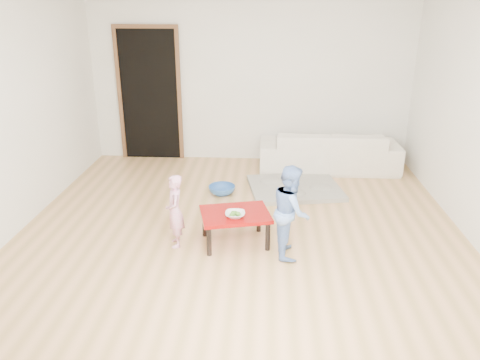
# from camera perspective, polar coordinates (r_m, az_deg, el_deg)

# --- Properties ---
(floor) EXTENTS (5.00, 5.00, 0.01)m
(floor) POSITION_cam_1_polar(r_m,az_deg,el_deg) (5.45, 0.13, -5.63)
(floor) COLOR tan
(floor) RESTS_ON ground
(back_wall) EXTENTS (5.00, 0.02, 2.60)m
(back_wall) POSITION_cam_1_polar(r_m,az_deg,el_deg) (7.45, 1.26, 12.21)
(back_wall) COLOR white
(back_wall) RESTS_ON floor
(left_wall) EXTENTS (0.02, 5.00, 2.60)m
(left_wall) POSITION_cam_1_polar(r_m,az_deg,el_deg) (5.71, -26.01, 7.36)
(left_wall) COLOR white
(left_wall) RESTS_ON floor
(doorway) EXTENTS (1.02, 0.08, 2.11)m
(doorway) POSITION_cam_1_polar(r_m,az_deg,el_deg) (7.71, -10.92, 10.06)
(doorway) COLOR brown
(doorway) RESTS_ON back_wall
(sofa) EXTENTS (2.10, 0.83, 0.61)m
(sofa) POSITION_cam_1_polar(r_m,az_deg,el_deg) (7.29, 10.73, 3.62)
(sofa) COLOR white
(sofa) RESTS_ON floor
(cushion) EXTENTS (0.52, 0.48, 0.12)m
(cushion) POSITION_cam_1_polar(r_m,az_deg,el_deg) (7.05, 7.70, 4.53)
(cushion) COLOR orange
(cushion) RESTS_ON sofa
(red_table) EXTENTS (0.82, 0.69, 0.36)m
(red_table) POSITION_cam_1_polar(r_m,az_deg,el_deg) (5.02, -0.59, -5.84)
(red_table) COLOR #8A0807
(red_table) RESTS_ON floor
(bowl) EXTENTS (0.20, 0.20, 0.05)m
(bowl) POSITION_cam_1_polar(r_m,az_deg,el_deg) (4.84, -0.60, -4.23)
(bowl) COLOR white
(bowl) RESTS_ON red_table
(broccoli) EXTENTS (0.12, 0.12, 0.06)m
(broccoli) POSITION_cam_1_polar(r_m,az_deg,el_deg) (4.83, -0.60, -4.20)
(broccoli) COLOR #2D5919
(broccoli) RESTS_ON red_table
(child_pink) EXTENTS (0.26, 0.33, 0.79)m
(child_pink) POSITION_cam_1_polar(r_m,az_deg,el_deg) (4.93, -7.95, -3.78)
(child_pink) COLOR pink
(child_pink) RESTS_ON floor
(child_blue) EXTENTS (0.38, 0.48, 0.96)m
(child_blue) POSITION_cam_1_polar(r_m,az_deg,el_deg) (4.71, 6.24, -3.78)
(child_blue) COLOR #5B80D4
(child_blue) RESTS_ON floor
(basin) EXTENTS (0.36, 0.36, 0.11)m
(basin) POSITION_cam_1_polar(r_m,az_deg,el_deg) (6.31, -2.22, -1.20)
(basin) COLOR #2B5CA5
(basin) RESTS_ON floor
(blanket) EXTENTS (1.36, 1.20, 0.06)m
(blanket) POSITION_cam_1_polar(r_m,az_deg,el_deg) (6.49, 6.68, -0.95)
(blanket) COLOR #9F9B8C
(blanket) RESTS_ON floor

